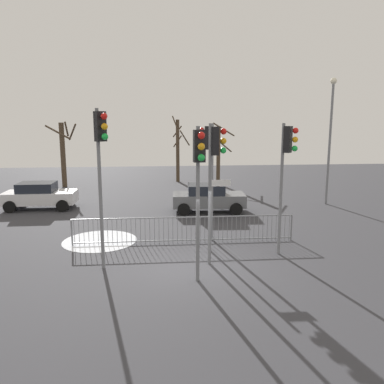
# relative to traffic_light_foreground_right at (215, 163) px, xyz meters

# --- Properties ---
(ground_plane) EXTENTS (60.00, 60.00, 0.00)m
(ground_plane) POSITION_rel_traffic_light_foreground_right_xyz_m (-0.80, -0.27, -3.41)
(ground_plane) COLOR #38383D
(traffic_light_foreground_right) EXTENTS (0.57, 0.35, 4.66)m
(traffic_light_foreground_right) POSITION_rel_traffic_light_foreground_right_xyz_m (0.00, 0.00, 0.00)
(traffic_light_foreground_right) COLOR slate
(traffic_light_foreground_right) RESTS_ON ground
(traffic_light_rear_left) EXTENTS (0.55, 0.37, 4.65)m
(traffic_light_rear_left) POSITION_rel_traffic_light_foreground_right_xyz_m (0.19, 2.71, -0.00)
(traffic_light_rear_left) COLOR slate
(traffic_light_rear_left) RESTS_ON ground
(traffic_light_mid_right) EXTENTS (0.34, 0.57, 4.59)m
(traffic_light_mid_right) POSITION_rel_traffic_light_foreground_right_xyz_m (-0.68, -1.47, -0.05)
(traffic_light_mid_right) COLOR slate
(traffic_light_mid_right) RESTS_ON ground
(traffic_light_mid_left) EXTENTS (0.45, 0.48, 5.12)m
(traffic_light_mid_left) POSITION_rel_traffic_light_foreground_right_xyz_m (-3.55, -0.15, 0.32)
(traffic_light_mid_left) COLOR slate
(traffic_light_mid_left) RESTS_ON ground
(traffic_light_foreground_left) EXTENTS (0.49, 0.44, 4.67)m
(traffic_light_foreground_left) POSITION_rel_traffic_light_foreground_right_xyz_m (2.60, 0.65, 0.01)
(traffic_light_foreground_left) COLOR slate
(traffic_light_foreground_left) RESTS_ON ground
(direction_sign_post) EXTENTS (0.79, 0.09, 2.88)m
(direction_sign_post) POSITION_rel_traffic_light_foreground_right_xyz_m (0.13, 1.35, -1.79)
(direction_sign_post) COLOR slate
(direction_sign_post) RESTS_ON ground
(pedestrian_guard_railing) EXTENTS (8.70, 0.17, 1.07)m
(pedestrian_guard_railing) POSITION_rel_traffic_light_foreground_right_xyz_m (-0.80, 2.30, -2.85)
(pedestrian_guard_railing) COLOR slate
(pedestrian_guard_railing) RESTS_ON ground
(car_grey_mid) EXTENTS (3.90, 2.13, 1.47)m
(car_grey_mid) POSITION_rel_traffic_light_foreground_right_xyz_m (0.89, 7.60, -2.64)
(car_grey_mid) COLOR slate
(car_grey_mid) RESTS_ON ground
(car_white_far) EXTENTS (3.81, 1.94, 1.47)m
(car_white_far) POSITION_rel_traffic_light_foreground_right_xyz_m (-8.25, 9.18, -2.64)
(car_white_far) COLOR silver
(car_white_far) RESTS_ON ground
(street_lamp) EXTENTS (0.36, 0.36, 7.15)m
(street_lamp) POSITION_rel_traffic_light_foreground_right_xyz_m (8.05, 8.83, 0.93)
(street_lamp) COLOR slate
(street_lamp) RESTS_ON ground
(bare_tree_left) EXTENTS (2.12, 2.14, 4.79)m
(bare_tree_left) POSITION_rel_traffic_light_foreground_right_xyz_m (-8.58, 16.66, -0.85)
(bare_tree_left) COLOR #473828
(bare_tree_left) RESTS_ON ground
(bare_tree_centre) EXTENTS (1.46, 1.39, 5.25)m
(bare_tree_centre) POSITION_rel_traffic_light_foreground_right_xyz_m (-0.03, 18.35, -0.78)
(bare_tree_centre) COLOR #473828
(bare_tree_centre) RESTS_ON ground
(bare_tree_right) EXTENTS (1.75, 1.77, 4.72)m
(bare_tree_right) POSITION_rel_traffic_light_foreground_right_xyz_m (2.99, 16.63, -1.02)
(bare_tree_right) COLOR #473828
(bare_tree_right) RESTS_ON ground
(snow_patch_kerb) EXTENTS (2.95, 2.95, 0.01)m
(snow_patch_kerb) POSITION_rel_traffic_light_foreground_right_xyz_m (-4.16, 2.91, -3.40)
(snow_patch_kerb) COLOR white
(snow_patch_kerb) RESTS_ON ground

